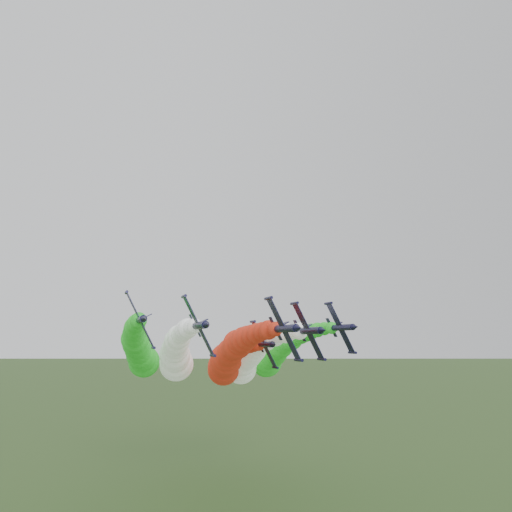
# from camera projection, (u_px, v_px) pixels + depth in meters

# --- Properties ---
(jet_lead) EXTENTS (14.11, 74.95, 18.95)m
(jet_lead) POSITION_uv_depth(u_px,v_px,m) (229.00, 359.00, 120.13)
(jet_lead) COLOR black
(jet_lead) RESTS_ON ground
(jet_inner_left) EXTENTS (13.65, 74.49, 18.48)m
(jet_inner_left) POSITION_uv_depth(u_px,v_px,m) (176.00, 356.00, 124.14)
(jet_inner_left) COLOR black
(jet_inner_left) RESTS_ON ground
(jet_inner_right) EXTENTS (14.26, 75.11, 19.10)m
(jet_inner_right) POSITION_uv_depth(u_px,v_px,m) (248.00, 358.00, 128.23)
(jet_inner_right) COLOR black
(jet_inner_right) RESTS_ON ground
(jet_outer_left) EXTENTS (14.29, 75.14, 19.13)m
(jet_outer_left) POSITION_uv_depth(u_px,v_px,m) (139.00, 350.00, 128.18)
(jet_outer_left) COLOR black
(jet_outer_left) RESTS_ON ground
(jet_outer_right) EXTENTS (13.90, 74.74, 18.74)m
(jet_outer_right) POSITION_uv_depth(u_px,v_px,m) (274.00, 354.00, 140.06)
(jet_outer_right) COLOR black
(jet_outer_right) RESTS_ON ground
(jet_trail) EXTENTS (13.66, 74.50, 18.50)m
(jet_trail) POSITION_uv_depth(u_px,v_px,m) (225.00, 363.00, 144.92)
(jet_trail) COLOR black
(jet_trail) RESTS_ON ground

